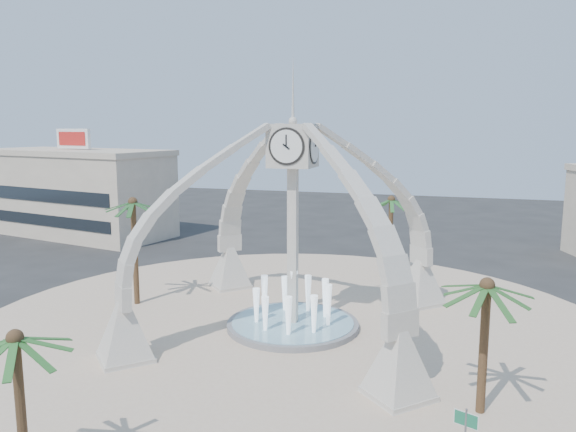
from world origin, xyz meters
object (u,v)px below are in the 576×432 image
(clock_tower, at_px, (293,223))
(palm_south, at_px, (15,340))
(fountain, at_px, (293,324))
(palm_west, at_px, (133,204))
(palm_north, at_px, (391,201))
(palm_east, at_px, (487,287))
(street_sign, at_px, (466,427))

(clock_tower, distance_m, palm_south, 17.83)
(clock_tower, distance_m, fountain, 6.20)
(palm_west, height_order, palm_north, palm_west)
(fountain, relative_size, palm_south, 1.33)
(clock_tower, relative_size, palm_south, 2.98)
(fountain, relative_size, palm_west, 1.01)
(clock_tower, height_order, palm_east, clock_tower)
(palm_west, bearing_deg, street_sign, -32.01)
(clock_tower, bearing_deg, palm_north, 73.57)
(palm_north, bearing_deg, fountain, -106.43)
(fountain, height_order, palm_east, palm_east)
(clock_tower, height_order, fountain, clock_tower)
(clock_tower, bearing_deg, palm_west, 173.32)
(street_sign, bearing_deg, clock_tower, 152.20)
(palm_west, bearing_deg, fountain, -6.68)
(clock_tower, bearing_deg, street_sign, -50.71)
(palm_east, xyz_separation_m, palm_north, (-6.44, 21.52, 0.63))
(palm_north, xyz_separation_m, street_sign, (5.74, -26.14, -4.48))
(fountain, xyz_separation_m, palm_west, (-11.62, 1.36, 6.72))
(palm_east, distance_m, palm_south, 17.86)
(palm_west, relative_size, palm_south, 1.31)
(palm_east, bearing_deg, palm_west, 158.34)
(fountain, bearing_deg, clock_tower, -90.00)
(palm_west, bearing_deg, palm_south, -68.65)
(palm_north, bearing_deg, palm_east, -73.34)
(clock_tower, xyz_separation_m, palm_east, (10.58, -7.46, -0.90))
(palm_south, bearing_deg, palm_east, 33.26)
(clock_tower, bearing_deg, palm_south, -104.14)
(palm_west, xyz_separation_m, street_sign, (21.51, -13.44, -5.26))
(palm_north, distance_m, palm_south, 32.45)
(street_sign, bearing_deg, palm_east, 104.30)
(clock_tower, relative_size, street_sign, 7.37)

